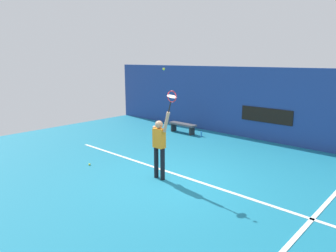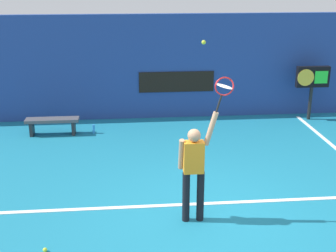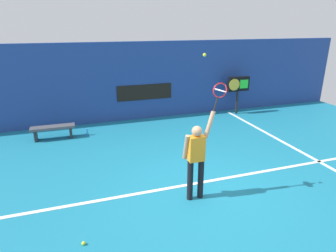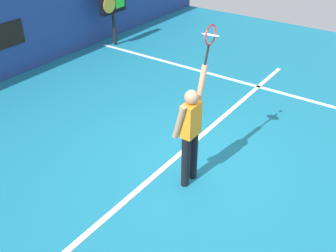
% 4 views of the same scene
% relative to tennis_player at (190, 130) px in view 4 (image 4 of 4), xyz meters
% --- Properties ---
extents(ground_plane, '(18.00, 18.00, 0.00)m').
position_rel_tennis_player_xyz_m(ground_plane, '(0.36, 0.13, -1.01)').
color(ground_plane, teal).
extents(court_baseline, '(10.00, 0.10, 0.01)m').
position_rel_tennis_player_xyz_m(court_baseline, '(0.36, 0.54, -1.00)').
color(court_baseline, white).
rests_on(court_baseline, ground_plane).
extents(court_sideline, '(0.10, 7.00, 0.01)m').
position_rel_tennis_player_xyz_m(court_sideline, '(4.01, 2.13, -1.00)').
color(court_sideline, white).
rests_on(court_sideline, ground_plane).
extents(tennis_player, '(0.64, 0.31, 1.98)m').
position_rel_tennis_player_xyz_m(tennis_player, '(0.00, 0.00, 0.00)').
color(tennis_player, black).
rests_on(tennis_player, ground_plane).
extents(tennis_racket, '(0.39, 0.27, 0.63)m').
position_rel_tennis_player_xyz_m(tennis_racket, '(0.46, -0.00, 1.35)').
color(tennis_racket, black).
extents(scoreboard_clock, '(0.96, 0.20, 1.58)m').
position_rel_tennis_player_xyz_m(scoreboard_clock, '(4.24, 5.38, 0.21)').
color(scoreboard_clock, black).
rests_on(scoreboard_clock, ground_plane).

